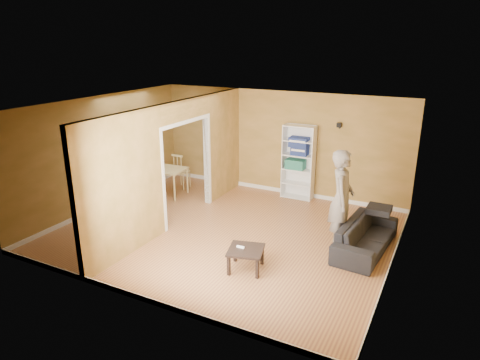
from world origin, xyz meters
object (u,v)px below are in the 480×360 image
Objects in this scene: chair_far at (182,170)px; chair_near at (150,182)px; person at (342,191)px; bookshelf at (299,162)px; sofa at (366,232)px; dining_table at (163,171)px; chair_left at (144,171)px; coffee_table at (246,252)px.

chair_near is at bearing 90.41° from chair_far.
bookshelf is (-1.59, 2.11, -0.19)m from person.
person is at bearing 96.15° from sofa.
dining_table is 1.11× the size of chair_left.
chair_far is (0.03, 1.26, -0.05)m from chair_near.
person is 2.22× the size of chair_left.
person is 2.34× the size of chair_far.
chair_left is 0.98m from chair_far.
chair_near is (-4.62, 0.13, -0.58)m from person.
dining_table is at bearing 81.11° from chair_far.
chair_near is 1.11× the size of chair_far.
coffee_table is (-1.17, -1.67, -0.78)m from person.
sofa is 3.02m from bookshelf.
chair_near is at bearing 77.08° from person.
bookshelf reaches higher than chair_near.
coffee_table is at bearing 140.01° from chair_far.
chair_left is at bearing 149.45° from coffee_table.
bookshelf reaches higher than dining_table.
coffee_table is at bearing -83.70° from bookshelf.
chair_left reaches higher than sofa.
dining_table reaches higher than coffee_table.
coffee_table is (0.42, -3.78, -0.59)m from bookshelf.
chair_near is (0.76, -0.69, 0.02)m from chair_left.
person is at bearing 164.94° from chair_far.
sofa is at bearing -8.12° from dining_table.
coffee_table is 0.53× the size of dining_table.
coffee_table is at bearing 133.62° from person.
chair_near is at bearing 93.43° from sofa.
sofa is 2.38m from coffee_table.
person is 4.80m from dining_table.
sofa is 5.14m from chair_near.
sofa is 1.74× the size of dining_table.
person is 4.66m from chair_near.
dining_table is 0.67m from chair_far.
dining_table is (-3.12, -1.36, -0.31)m from bookshelf.
person reaches higher than dining_table.
chair_far reaches higher than dining_table.
chair_far is at bearing 114.80° from chair_left.
chair_near is (0.09, -0.62, -0.09)m from dining_table.
coffee_table is at bearing -17.18° from chair_near.
person is at bearing -53.05° from bookshelf.
sofa is at bearing -45.03° from bookshelf.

